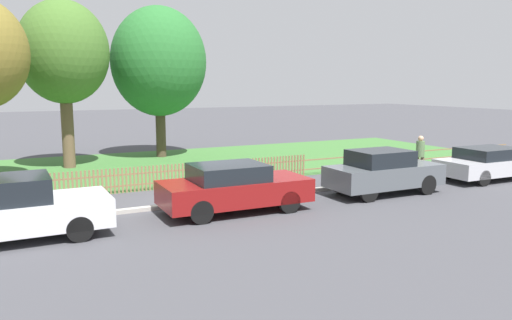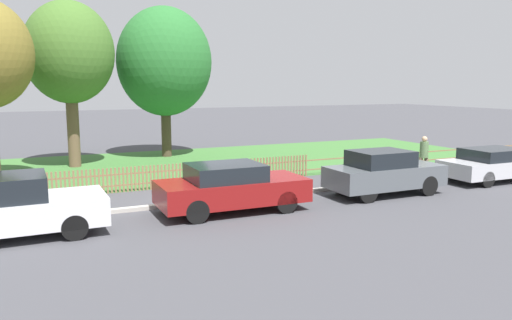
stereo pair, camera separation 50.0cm
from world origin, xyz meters
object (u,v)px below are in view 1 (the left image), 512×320
object	(u,v)px
covered_motorcycle	(231,175)
pedestrian_near_fence	(420,153)
parked_car_red_compact	(491,163)
tree_behind_motorcycle	(63,53)
tree_mid_park	(159,62)
parked_car_navy_estate	(383,172)
parked_car_black_saloon	(234,187)
parked_car_silver_hatchback	(10,209)

from	to	relation	value
covered_motorcycle	pedestrian_near_fence	xyz separation A→B (m)	(7.91, -0.65, 0.34)
parked_car_red_compact	covered_motorcycle	distance (m)	10.19
tree_behind_motorcycle	tree_mid_park	world-z (taller)	tree_mid_park
parked_car_navy_estate	parked_car_red_compact	xyz separation A→B (m)	(5.48, 0.17, -0.11)
parked_car_navy_estate	pedestrian_near_fence	world-z (taller)	pedestrian_near_fence
covered_motorcycle	tree_mid_park	xyz separation A→B (m)	(0.22, 9.26, 4.14)
parked_car_black_saloon	parked_car_navy_estate	size ratio (longest dim) A/B	1.09
covered_motorcycle	pedestrian_near_fence	size ratio (longest dim) A/B	1.25
parked_car_black_saloon	tree_mid_park	size ratio (longest dim) A/B	0.58
pedestrian_near_fence	parked_car_navy_estate	bearing A→B (deg)	-138.10
parked_car_silver_hatchback	covered_motorcycle	size ratio (longest dim) A/B	2.15
parked_car_silver_hatchback	parked_car_red_compact	bearing A→B (deg)	0.17
parked_car_red_compact	pedestrian_near_fence	bearing A→B (deg)	140.52
tree_mid_park	pedestrian_near_fence	size ratio (longest dim) A/B	4.55
covered_motorcycle	tree_mid_park	bearing A→B (deg)	93.05
parked_car_navy_estate	covered_motorcycle	size ratio (longest dim) A/B	1.94
parked_car_black_saloon	tree_behind_motorcycle	distance (m)	11.58
tree_mid_park	parked_car_silver_hatchback	bearing A→B (deg)	-120.39
covered_motorcycle	pedestrian_near_fence	bearing A→B (deg)	-0.28
parked_car_silver_hatchback	tree_behind_motorcycle	world-z (taller)	tree_behind_motorcycle
covered_motorcycle	pedestrian_near_fence	distance (m)	7.95
parked_car_silver_hatchback	parked_car_navy_estate	xyz separation A→B (m)	(11.18, 0.07, -0.00)
tree_behind_motorcycle	pedestrian_near_fence	bearing A→B (deg)	-34.65
pedestrian_near_fence	parked_car_black_saloon	bearing A→B (deg)	-155.03
parked_car_red_compact	covered_motorcycle	size ratio (longest dim) A/B	2.23
parked_car_navy_estate	parked_car_red_compact	bearing A→B (deg)	1.93
parked_car_black_saloon	parked_car_red_compact	xyz separation A→B (m)	(10.89, 0.09, -0.07)
parked_car_silver_hatchback	tree_behind_motorcycle	bearing A→B (deg)	76.33
parked_car_silver_hatchback	parked_car_red_compact	world-z (taller)	parked_car_silver_hatchback
parked_car_red_compact	parked_car_navy_estate	bearing A→B (deg)	-177.48
tree_mid_park	covered_motorcycle	bearing A→B (deg)	-91.37
parked_car_silver_hatchback	parked_car_navy_estate	size ratio (longest dim) A/B	1.11
parked_car_navy_estate	tree_behind_motorcycle	distance (m)	14.18
tree_mid_park	pedestrian_near_fence	xyz separation A→B (m)	(7.69, -9.91, -3.80)
parked_car_black_saloon	parked_car_red_compact	bearing A→B (deg)	1.23
parked_car_silver_hatchback	tree_behind_motorcycle	distance (m)	11.47
parked_car_silver_hatchback	tree_behind_motorcycle	size ratio (longest dim) A/B	0.61
tree_behind_motorcycle	parked_car_black_saloon	bearing A→B (deg)	-71.85
parked_car_navy_estate	tree_behind_motorcycle	xyz separation A→B (m)	(-8.77, 10.33, 4.19)
parked_car_silver_hatchback	parked_car_navy_estate	distance (m)	11.18
parked_car_red_compact	pedestrian_near_fence	world-z (taller)	pedestrian_near_fence
parked_car_navy_estate	covered_motorcycle	xyz separation A→B (m)	(-4.45, 2.52, -0.17)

